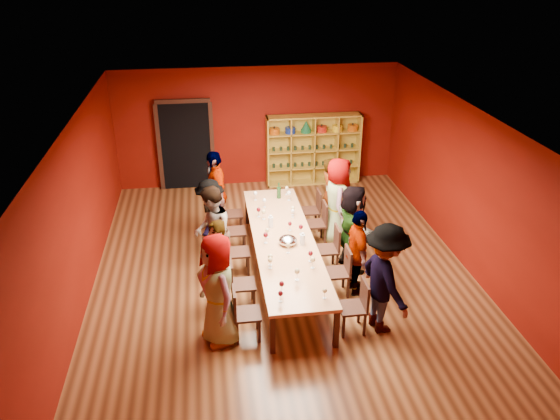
# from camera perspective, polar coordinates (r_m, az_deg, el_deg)

# --- Properties ---
(room_shell) EXTENTS (7.10, 9.10, 3.04)m
(room_shell) POSITION_cam_1_polar(r_m,az_deg,el_deg) (9.65, 0.40, 0.85)
(room_shell) COLOR #522C15
(room_shell) RESTS_ON ground
(tasting_table) EXTENTS (1.10, 4.50, 0.75)m
(tasting_table) POSITION_cam_1_polar(r_m,az_deg,el_deg) (10.02, 0.38, -3.30)
(tasting_table) COLOR #BB7C4E
(tasting_table) RESTS_ON ground
(doorway) EXTENTS (1.40, 0.17, 2.30)m
(doorway) POSITION_cam_1_polar(r_m,az_deg,el_deg) (13.83, -9.80, 6.69)
(doorway) COLOR black
(doorway) RESTS_ON ground
(shelving_unit) EXTENTS (2.40, 0.40, 1.80)m
(shelving_unit) POSITION_cam_1_polar(r_m,az_deg,el_deg) (14.02, 3.47, 6.69)
(shelving_unit) COLOR gold
(shelving_unit) RESTS_ON ground
(chair_person_left_0) EXTENTS (0.42, 0.42, 0.89)m
(chair_person_left_0) POSITION_cam_1_polar(r_m,az_deg,el_deg) (8.60, -4.00, -10.49)
(chair_person_left_0) COLOR black
(chair_person_left_0) RESTS_ON ground
(person_left_0) EXTENTS (0.77, 1.01, 1.84)m
(person_left_0) POSITION_cam_1_polar(r_m,az_deg,el_deg) (8.35, -6.49, -8.31)
(person_left_0) COLOR tan
(person_left_0) RESTS_ON ground
(chair_person_left_1) EXTENTS (0.42, 0.42, 0.89)m
(chair_person_left_1) POSITION_cam_1_polar(r_m,az_deg,el_deg) (9.28, -4.41, -7.47)
(chair_person_left_1) COLOR black
(chair_person_left_1) RESTS_ON ground
(person_left_1) EXTENTS (0.61, 0.71, 1.65)m
(person_left_1) POSITION_cam_1_polar(r_m,az_deg,el_deg) (9.09, -6.58, -5.88)
(person_left_1) COLOR #D28D92
(person_left_1) RESTS_ON ground
(chair_person_left_2) EXTENTS (0.42, 0.42, 0.89)m
(chair_person_left_2) POSITION_cam_1_polar(r_m,az_deg,el_deg) (10.20, -4.84, -4.15)
(chair_person_left_2) COLOR black
(chair_person_left_2) RESTS_ON ground
(person_left_2) EXTENTS (0.50, 0.87, 1.77)m
(person_left_2) POSITION_cam_1_polar(r_m,az_deg,el_deg) (10.01, -7.10, -2.36)
(person_left_2) COLOR white
(person_left_2) RESTS_ON ground
(chair_person_left_3) EXTENTS (0.42, 0.42, 0.89)m
(chair_person_left_3) POSITION_cam_1_polar(r_m,az_deg,el_deg) (10.94, -5.13, -1.96)
(chair_person_left_3) COLOR black
(chair_person_left_3) RESTS_ON ground
(person_left_3) EXTENTS (0.66, 1.08, 1.56)m
(person_left_3) POSITION_cam_1_polar(r_m,az_deg,el_deg) (10.80, -7.24, -0.74)
(person_left_3) COLOR #5582B0
(person_left_3) RESTS_ON ground
(chair_person_left_4) EXTENTS (0.42, 0.42, 0.89)m
(chair_person_left_4) POSITION_cam_1_polar(r_m,az_deg,el_deg) (11.64, -5.37, -0.15)
(chair_person_left_4) COLOR black
(chair_person_left_4) RESTS_ON ground
(person_left_4) EXTENTS (0.71, 1.17, 1.86)m
(person_left_4) POSITION_cam_1_polar(r_m,az_deg,el_deg) (11.46, -6.74, 1.73)
(person_left_4) COLOR #C0808A
(person_left_4) RESTS_ON ground
(chair_person_right_0) EXTENTS (0.42, 0.42, 0.89)m
(chair_person_right_0) POSITION_cam_1_polar(r_m,az_deg,el_deg) (8.81, 8.08, -9.68)
(chair_person_right_0) COLOR black
(chair_person_right_0) RESTS_ON ground
(person_right_0) EXTENTS (0.74, 1.28, 1.85)m
(person_right_0) POSITION_cam_1_polar(r_m,az_deg,el_deg) (8.69, 10.92, -7.07)
(person_right_0) COLOR silver
(person_right_0) RESTS_ON ground
(chair_person_right_1) EXTENTS (0.42, 0.42, 0.89)m
(chair_person_right_1) POSITION_cam_1_polar(r_m,az_deg,el_deg) (9.64, 6.44, -6.15)
(chair_person_right_1) COLOR black
(chair_person_right_1) RESTS_ON ground
(person_right_1) EXTENTS (0.44, 0.94, 1.60)m
(person_right_1) POSITION_cam_1_polar(r_m,az_deg,el_deg) (9.55, 8.11, -4.46)
(person_right_1) COLOR beige
(person_right_1) RESTS_ON ground
(chair_person_right_2) EXTENTS (0.42, 0.42, 0.89)m
(chair_person_right_2) POSITION_cam_1_polar(r_m,az_deg,el_deg) (10.32, 5.35, -3.79)
(chair_person_right_2) COLOR black
(chair_person_right_2) RESTS_ON ground
(person_right_2) EXTENTS (0.71, 1.63, 1.70)m
(person_right_2) POSITION_cam_1_polar(r_m,az_deg,el_deg) (10.24, 7.60, -1.88)
(person_right_2) COLOR pink
(person_right_2) RESTS_ON ground
(chair_person_right_3) EXTENTS (0.42, 0.42, 0.89)m
(chair_person_right_3) POSITION_cam_1_polar(r_m,az_deg,el_deg) (11.23, 4.14, -1.13)
(chair_person_right_3) COLOR black
(chair_person_right_3) RESTS_ON ground
(person_right_3) EXTENTS (0.64, 0.97, 1.83)m
(person_right_3) POSITION_cam_1_polar(r_m,az_deg,el_deg) (11.13, 6.06, 0.92)
(person_right_3) COLOR #545459
(person_right_3) RESTS_ON ground
(chair_person_right_4) EXTENTS (0.42, 0.42, 0.89)m
(chair_person_right_4) POSITION_cam_1_polar(r_m,az_deg,el_deg) (11.77, 3.52, 0.23)
(chair_person_right_4) COLOR black
(chair_person_right_4) RESTS_ON ground
(person_right_4) EXTENTS (0.49, 0.63, 1.61)m
(person_right_4) POSITION_cam_1_polar(r_m,az_deg,el_deg) (11.72, 5.24, 1.70)
(person_right_4) COLOR silver
(person_right_4) RESTS_ON ground
(wine_glass_0) EXTENTS (0.08, 0.08, 0.20)m
(wine_glass_0) POSITION_cam_1_polar(r_m,az_deg,el_deg) (9.49, 0.87, -3.75)
(wine_glass_0) COLOR white
(wine_glass_0) RESTS_ON tasting_table
(wine_glass_1) EXTENTS (0.08, 0.08, 0.19)m
(wine_glass_1) POSITION_cam_1_polar(r_m,az_deg,el_deg) (10.82, 1.35, 0.15)
(wine_glass_1) COLOR white
(wine_glass_1) RESTS_ON tasting_table
(wine_glass_2) EXTENTS (0.09, 0.09, 0.22)m
(wine_glass_2) POSITION_cam_1_polar(r_m,az_deg,el_deg) (9.07, 3.45, -5.24)
(wine_glass_2) COLOR white
(wine_glass_2) RESTS_ON tasting_table
(wine_glass_3) EXTENTS (0.07, 0.07, 0.18)m
(wine_glass_3) POSITION_cam_1_polar(r_m,az_deg,el_deg) (8.36, 4.69, -8.44)
(wine_glass_3) COLOR white
(wine_glass_3) RESTS_ON tasting_table
(wine_glass_4) EXTENTS (0.09, 0.09, 0.22)m
(wine_glass_4) POSITION_cam_1_polar(r_m,az_deg,el_deg) (11.43, 0.95, 1.74)
(wine_glass_4) COLOR white
(wine_glass_4) RESTS_ON tasting_table
(wine_glass_5) EXTENTS (0.07, 0.07, 0.18)m
(wine_glass_5) POSITION_cam_1_polar(r_m,az_deg,el_deg) (10.73, 1.34, -0.14)
(wine_glass_5) COLOR white
(wine_glass_5) RESTS_ON tasting_table
(wine_glass_6) EXTENTS (0.09, 0.09, 0.22)m
(wine_glass_6) POSITION_cam_1_polar(r_m,az_deg,el_deg) (9.13, -1.03, -4.96)
(wine_glass_6) COLOR white
(wine_glass_6) RESTS_ON tasting_table
(wine_glass_7) EXTENTS (0.08, 0.08, 0.21)m
(wine_glass_7) POSITION_cam_1_polar(r_m,az_deg,el_deg) (9.25, 3.21, -4.60)
(wine_glass_7) COLOR white
(wine_glass_7) RESTS_ON tasting_table
(wine_glass_8) EXTENTS (0.08, 0.08, 0.20)m
(wine_glass_8) POSITION_cam_1_polar(r_m,az_deg,el_deg) (8.46, 0.17, -7.78)
(wine_glass_8) COLOR white
(wine_glass_8) RESTS_ON tasting_table
(wine_glass_9) EXTENTS (0.07, 0.07, 0.19)m
(wine_glass_9) POSITION_cam_1_polar(r_m,az_deg,el_deg) (10.22, 1.04, -1.48)
(wine_glass_9) COLOR white
(wine_glass_9) RESTS_ON tasting_table
(wine_glass_10) EXTENTS (0.08, 0.08, 0.20)m
(wine_glass_10) POSITION_cam_1_polar(r_m,az_deg,el_deg) (11.14, -1.64, 0.97)
(wine_glass_10) COLOR white
(wine_glass_10) RESTS_ON tasting_table
(wine_glass_11) EXTENTS (0.08, 0.08, 0.19)m
(wine_glass_11) POSITION_cam_1_polar(r_m,az_deg,el_deg) (9.99, -1.34, -2.17)
(wine_glass_11) COLOR white
(wine_glass_11) RESTS_ON tasting_table
(wine_glass_12) EXTENTS (0.08, 0.08, 0.19)m
(wine_glass_12) POSITION_cam_1_polar(r_m,az_deg,el_deg) (8.26, 0.05, -8.77)
(wine_glass_12) COLOR white
(wine_glass_12) RESTS_ON tasting_table
(wine_glass_13) EXTENTS (0.09, 0.09, 0.22)m
(wine_glass_13) POSITION_cam_1_polar(r_m,az_deg,el_deg) (8.74, 1.81, -6.46)
(wine_glass_13) COLOR white
(wine_glass_13) RESTS_ON tasting_table
(wine_glass_14) EXTENTS (0.09, 0.09, 0.22)m
(wine_glass_14) POSITION_cam_1_polar(r_m,az_deg,el_deg) (9.79, -1.51, -2.67)
(wine_glass_14) COLOR white
(wine_glass_14) RESTS_ON tasting_table
(wine_glass_15) EXTENTS (0.08, 0.08, 0.21)m
(wine_glass_15) POSITION_cam_1_polar(r_m,az_deg,el_deg) (9.05, -1.03, -5.30)
(wine_glass_15) COLOR white
(wine_glass_15) RESTS_ON tasting_table
(wine_glass_16) EXTENTS (0.07, 0.07, 0.18)m
(wine_glass_16) POSITION_cam_1_polar(r_m,az_deg,el_deg) (9.82, 2.39, -2.77)
(wine_glass_16) COLOR white
(wine_glass_16) RESTS_ON tasting_table
(wine_glass_17) EXTENTS (0.08, 0.08, 0.20)m
(wine_glass_17) POSITION_cam_1_polar(r_m,az_deg,el_deg) (10.09, 2.19, -1.82)
(wine_glass_17) COLOR white
(wine_glass_17) RESTS_ON tasting_table
(wine_glass_18) EXTENTS (0.08, 0.08, 0.19)m
(wine_glass_18) POSITION_cam_1_polar(r_m,az_deg,el_deg) (11.71, 0.71, 2.27)
(wine_glass_18) COLOR white
(wine_glass_18) RESTS_ON tasting_table
(wine_glass_19) EXTENTS (0.08, 0.08, 0.21)m
(wine_glass_19) POSITION_cam_1_polar(r_m,az_deg,el_deg) (10.74, -2.25, -0.00)
(wine_glass_19) COLOR white
(wine_glass_19) RESTS_ON tasting_table
(wine_glass_20) EXTENTS (0.08, 0.08, 0.20)m
(wine_glass_20) POSITION_cam_1_polar(r_m,az_deg,el_deg) (11.46, -2.59, 1.71)
(wine_glass_20) COLOR white
(wine_glass_20) RESTS_ON tasting_table
(wine_glass_21) EXTENTS (0.09, 0.09, 0.21)m
(wine_glass_21) POSITION_cam_1_polar(r_m,az_deg,el_deg) (10.64, -1.72, -0.24)
(wine_glass_21) COLOR white
(wine_glass_21) RESTS_ON tasting_table
(spittoon_bowl) EXTENTS (0.34, 0.34, 0.18)m
(spittoon_bowl) POSITION_cam_1_polar(r_m,az_deg,el_deg) (9.79, 0.83, -3.20)
(spittoon_bowl) COLOR silver
(spittoon_bowl) RESTS_ON tasting_table
(carafe_a) EXTENTS (0.12, 0.12, 0.25)m
(carafe_a) POSITION_cam_1_polar(r_m,az_deg,el_deg) (10.37, -0.98, -1.23)
(carafe_a) COLOR white
(carafe_a) RESTS_ON tasting_table
(carafe_b) EXTENTS (0.10, 0.10, 0.24)m
(carafe_b) POSITION_cam_1_polar(r_m,az_deg,el_deg) (9.76, 2.37, -3.09)
(carafe_b) COLOR white
(carafe_b) RESTS_ON tasting_table
(wine_bottle) EXTENTS (0.11, 0.11, 0.35)m
(wine_bottle) POSITION_cam_1_polar(r_m,az_deg,el_deg) (11.55, -0.12, 1.86)
(wine_bottle) COLOR #143918
(wine_bottle) RESTS_ON tasting_table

